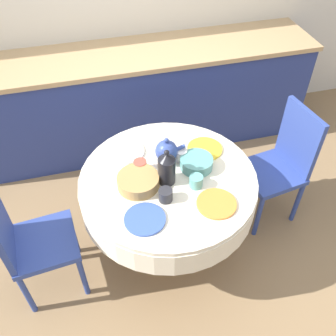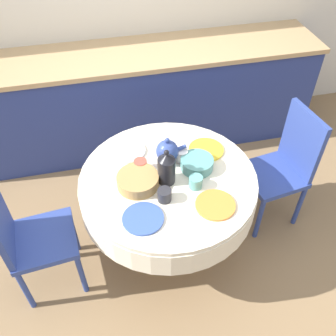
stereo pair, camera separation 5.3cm
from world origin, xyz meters
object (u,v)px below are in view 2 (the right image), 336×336
object	(u,v)px
chair_right	(27,235)
coffee_carafe	(166,168)
teapot	(167,151)
chair_left	(284,164)

from	to	relation	value
chair_right	coffee_carafe	xyz separation A→B (m)	(0.89, 0.06, 0.32)
teapot	coffee_carafe	bearing A→B (deg)	-104.69
chair_left	coffee_carafe	bearing A→B (deg)	91.64
coffee_carafe	teapot	distance (m)	0.18
chair_left	teapot	bearing A→B (deg)	80.74
chair_right	teapot	world-z (taller)	chair_right
chair_right	chair_left	bearing A→B (deg)	91.49
coffee_carafe	chair_right	bearing A→B (deg)	-176.16
coffee_carafe	chair_left	bearing A→B (deg)	10.24
coffee_carafe	teapot	xyz separation A→B (m)	(0.05, 0.18, -0.02)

